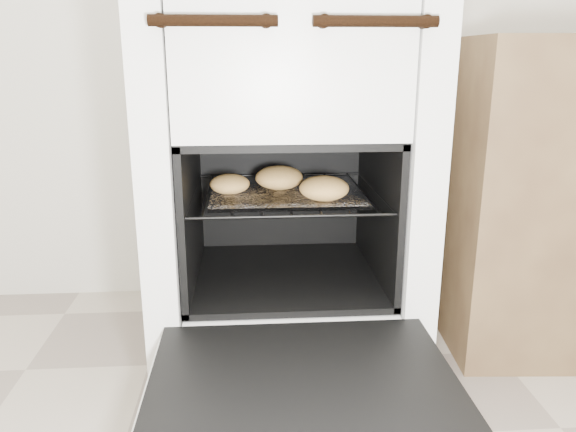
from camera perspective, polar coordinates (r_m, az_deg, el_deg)
The scene contains 5 objects.
stove at distance 1.54m, azimuth -0.44°, elevation 3.70°, with size 0.67×0.75×1.03m.
oven_door at distance 1.12m, azimuth 1.55°, elevation -16.99°, with size 0.60×0.47×0.04m.
oven_rack at distance 1.47m, azimuth -0.25°, elevation 2.38°, with size 0.49×0.47×0.01m.
foil_sheet at distance 1.44m, azimuth -0.19°, elevation 2.43°, with size 0.38×0.34×0.01m, color white.
baked_rolls at distance 1.40m, azimuth 0.17°, elevation 3.35°, with size 0.37×0.29×0.06m.
Camera 1 is at (-0.04, -0.37, 0.83)m, focal length 35.00 mm.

